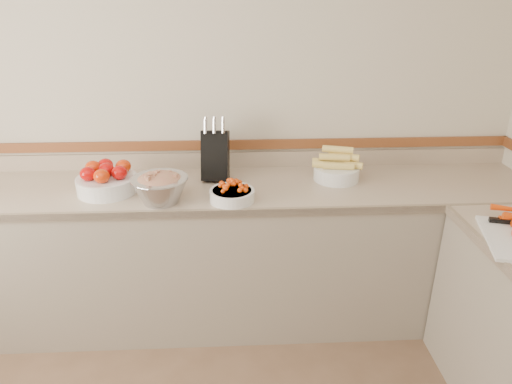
{
  "coord_description": "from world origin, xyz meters",
  "views": [
    {
      "loc": [
        0.24,
        -0.76,
        1.92
      ],
      "look_at": [
        0.35,
        1.35,
        1.0
      ],
      "focal_mm": 32.0,
      "sensor_mm": 36.0,
      "label": 1
    }
  ],
  "objects_px": {
    "tomato_bowl": "(107,180)",
    "corn_bowl": "(337,169)",
    "cherry_tomato_bowl": "(232,193)",
    "rhubarb_bowl": "(160,187)",
    "knife_block": "(215,154)"
  },
  "relations": [
    {
      "from": "tomato_bowl",
      "to": "corn_bowl",
      "type": "xyz_separation_m",
      "value": [
        1.32,
        0.12,
        -0.01
      ]
    },
    {
      "from": "tomato_bowl",
      "to": "cherry_tomato_bowl",
      "type": "xyz_separation_m",
      "value": [
        0.7,
        -0.16,
        -0.03
      ]
    },
    {
      "from": "corn_bowl",
      "to": "rhubarb_bowl",
      "type": "xyz_separation_m",
      "value": [
        -1.0,
        -0.28,
        0.02
      ]
    },
    {
      "from": "knife_block",
      "to": "rhubarb_bowl",
      "type": "bearing_deg",
      "value": -130.58
    },
    {
      "from": "rhubarb_bowl",
      "to": "cherry_tomato_bowl",
      "type": "bearing_deg",
      "value": -0.05
    },
    {
      "from": "tomato_bowl",
      "to": "cherry_tomato_bowl",
      "type": "height_order",
      "value": "tomato_bowl"
    },
    {
      "from": "rhubarb_bowl",
      "to": "knife_block",
      "type": "bearing_deg",
      "value": 49.42
    },
    {
      "from": "knife_block",
      "to": "corn_bowl",
      "type": "distance_m",
      "value": 0.72
    },
    {
      "from": "tomato_bowl",
      "to": "rhubarb_bowl",
      "type": "distance_m",
      "value": 0.36
    },
    {
      "from": "knife_block",
      "to": "corn_bowl",
      "type": "relative_size",
      "value": 1.27
    },
    {
      "from": "cherry_tomato_bowl",
      "to": "rhubarb_bowl",
      "type": "relative_size",
      "value": 0.81
    },
    {
      "from": "tomato_bowl",
      "to": "cherry_tomato_bowl",
      "type": "bearing_deg",
      "value": -12.89
    },
    {
      "from": "tomato_bowl",
      "to": "rhubarb_bowl",
      "type": "xyz_separation_m",
      "value": [
        0.32,
        -0.16,
        0.02
      ]
    },
    {
      "from": "corn_bowl",
      "to": "tomato_bowl",
      "type": "bearing_deg",
      "value": -174.89
    },
    {
      "from": "tomato_bowl",
      "to": "cherry_tomato_bowl",
      "type": "distance_m",
      "value": 0.72
    }
  ]
}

